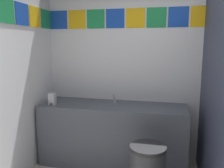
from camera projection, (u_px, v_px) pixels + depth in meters
wall_back at (176, 59)px, 3.17m from camera, size 3.66×0.09×2.86m
vanity_counter at (113, 134)px, 3.19m from camera, size 1.94×0.60×0.83m
faucet_center at (114, 99)px, 3.20m from camera, size 0.04×0.10×0.14m
soap_dispenser at (52, 99)px, 3.11m from camera, size 0.09×0.09×0.16m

